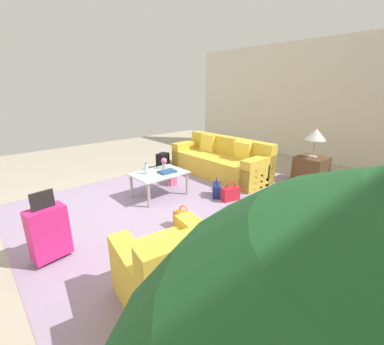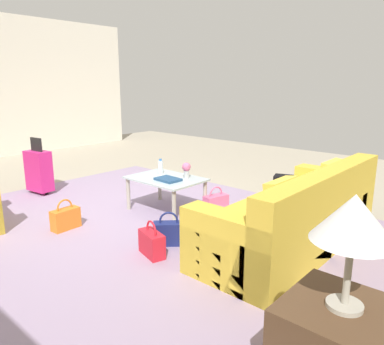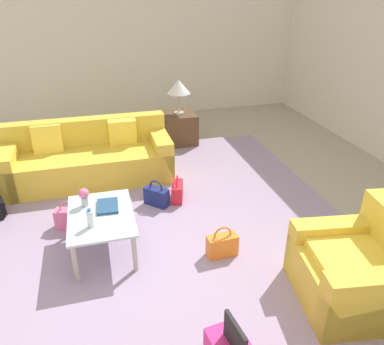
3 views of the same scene
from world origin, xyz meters
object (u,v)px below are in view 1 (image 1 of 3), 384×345
water_bottle (146,169)px  handbag_navy (216,190)px  armchair (178,276)px  couch (221,162)px  coffee_table (159,176)px  table_lamp (316,135)px  handbag_red (231,193)px  coffee_table_book (167,171)px  handbag_orange (184,220)px  suitcase_magenta (49,232)px  handbag_pink (171,178)px  flower_vase (164,162)px  side_table (311,170)px  backpack_black (163,162)px

water_bottle → handbag_navy: size_ratio=0.57×
armchair → water_bottle: bearing=-116.1°
couch → coffee_table: couch is taller
coffee_table → table_lamp: bearing=151.8°
water_bottle → handbag_red: 1.55m
table_lamp → handbag_red: 2.22m
coffee_table_book → handbag_orange: coffee_table_book is taller
water_bottle → coffee_table: bearing=153.4°
table_lamp → suitcase_magenta: size_ratio=0.69×
couch → handbag_orange: couch is taller
couch → water_bottle: size_ratio=11.44×
handbag_orange → handbag_pink: bearing=-121.3°
flower_vase → handbag_pink: size_ratio=0.57×
armchair → table_lamp: size_ratio=1.77×
side_table → backpack_black: (1.80, -2.79, -0.08)m
side_table → table_lamp: bearing=0.0°
coffee_table → water_bottle: 0.27m
side_table → backpack_black: side_table is taller
handbag_red → backpack_black: size_ratio=0.89×
side_table → handbag_navy: bearing=-21.2°
handbag_pink → table_lamp: bearing=140.6°
suitcase_magenta → handbag_pink: bearing=-157.2°
coffee_table_book → table_lamp: table_lamp is taller
couch → handbag_pink: 1.30m
armchair → handbag_orange: armchair is taller
handbag_navy → side_table: bearing=158.8°
coffee_table → flower_vase: 0.32m
handbag_orange → side_table: bearing=174.6°
flower_vase → coffee_table_book: bearing=66.5°
suitcase_magenta → handbag_pink: suitcase_magenta is taller
suitcase_magenta → handbag_pink: (-2.53, -1.07, -0.23)m
handbag_navy → water_bottle: bearing=-40.1°
couch → handbag_orange: bearing=30.4°
water_bottle → flower_vase: 0.42m
armchair → handbag_pink: (-1.84, -2.54, -0.17)m
flower_vase → backpack_black: bearing=-124.5°
backpack_black → coffee_table: bearing=52.1°
suitcase_magenta → side_table: bearing=170.5°
armchair → handbag_pink: 3.14m
coffee_table → handbag_orange: size_ratio=2.62×
coffee_table → handbag_pink: (-0.53, -0.37, -0.26)m
armchair → water_bottle: 2.54m
flower_vase → coffee_table: bearing=34.3°
couch → table_lamp: 2.02m
coffee_table → water_bottle: bearing=-26.6°
coffee_table_book → side_table: 3.04m
coffee_table → side_table: (-2.80, 1.50, -0.12)m
water_bottle → couch: bearing=180.0°
suitcase_magenta → handbag_navy: suitcase_magenta is taller
coffee_table → handbag_red: (-0.82, 1.00, -0.26)m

